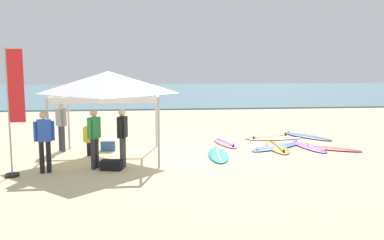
{
  "coord_description": "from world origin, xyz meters",
  "views": [
    {
      "loc": [
        -1.04,
        -13.19,
        2.93
      ],
      "look_at": [
        0.55,
        1.38,
        1.0
      ],
      "focal_mm": 38.94,
      "sensor_mm": 36.0,
      "label": 1
    }
  ],
  "objects_px": {
    "surfboard_red": "(332,148)",
    "banner_flag": "(14,118)",
    "surfboard_white": "(275,139)",
    "canopy_tent": "(108,83)",
    "surfboard_yellow": "(268,137)",
    "person_grey": "(61,123)",
    "person_black": "(122,134)",
    "cooler_box": "(108,145)",
    "surfboard_pink": "(225,143)",
    "surfboard_navy": "(307,136)",
    "person_yellow": "(91,136)",
    "surfboard_purple": "(308,146)",
    "person_green": "(94,134)",
    "surfboard_orange": "(277,147)",
    "surfboard_blue": "(276,147)",
    "surfboard_teal": "(218,155)",
    "person_blue": "(44,137)",
    "gear_bag_near_tent": "(112,165)"
  },
  "relations": [
    {
      "from": "surfboard_red",
      "to": "banner_flag",
      "type": "relative_size",
      "value": 0.58
    },
    {
      "from": "surfboard_white",
      "to": "canopy_tent",
      "type": "bearing_deg",
      "value": -157.71
    },
    {
      "from": "surfboard_yellow",
      "to": "person_grey",
      "type": "height_order",
      "value": "person_grey"
    },
    {
      "from": "person_black",
      "to": "cooler_box",
      "type": "bearing_deg",
      "value": 104.66
    },
    {
      "from": "surfboard_white",
      "to": "surfboard_pink",
      "type": "relative_size",
      "value": 1.09
    },
    {
      "from": "surfboard_white",
      "to": "surfboard_pink",
      "type": "distance_m",
      "value": 2.3
    },
    {
      "from": "surfboard_navy",
      "to": "person_yellow",
      "type": "xyz_separation_m",
      "value": [
        -8.33,
        -2.66,
        0.62
      ]
    },
    {
      "from": "canopy_tent",
      "to": "surfboard_purple",
      "type": "distance_m",
      "value": 7.4
    },
    {
      "from": "person_yellow",
      "to": "surfboard_red",
      "type": "bearing_deg",
      "value": 0.93
    },
    {
      "from": "surfboard_white",
      "to": "person_green",
      "type": "relative_size",
      "value": 1.3
    },
    {
      "from": "surfboard_orange",
      "to": "surfboard_navy",
      "type": "xyz_separation_m",
      "value": [
        1.93,
        2.1,
        -0.0
      ]
    },
    {
      "from": "surfboard_red",
      "to": "person_grey",
      "type": "distance_m",
      "value": 9.41
    },
    {
      "from": "surfboard_orange",
      "to": "person_yellow",
      "type": "height_order",
      "value": "person_yellow"
    },
    {
      "from": "surfboard_blue",
      "to": "surfboard_teal",
      "type": "distance_m",
      "value": 2.55
    },
    {
      "from": "person_blue",
      "to": "surfboard_red",
      "type": "bearing_deg",
      "value": 13.39
    },
    {
      "from": "surfboard_white",
      "to": "person_grey",
      "type": "height_order",
      "value": "person_grey"
    },
    {
      "from": "person_green",
      "to": "surfboard_purple",
      "type": "bearing_deg",
      "value": 17.67
    },
    {
      "from": "surfboard_yellow",
      "to": "cooler_box",
      "type": "height_order",
      "value": "cooler_box"
    },
    {
      "from": "surfboard_navy",
      "to": "gear_bag_near_tent",
      "type": "distance_m",
      "value": 8.83
    },
    {
      "from": "person_grey",
      "to": "person_black",
      "type": "relative_size",
      "value": 1.0
    },
    {
      "from": "surfboard_purple",
      "to": "cooler_box",
      "type": "distance_m",
      "value": 7.12
    },
    {
      "from": "person_blue",
      "to": "banner_flag",
      "type": "relative_size",
      "value": 0.5
    },
    {
      "from": "person_grey",
      "to": "cooler_box",
      "type": "bearing_deg",
      "value": -1.93
    },
    {
      "from": "surfboard_red",
      "to": "person_yellow",
      "type": "xyz_separation_m",
      "value": [
        -8.24,
        -0.13,
        0.62
      ]
    },
    {
      "from": "person_grey",
      "to": "surfboard_teal",
      "type": "bearing_deg",
      "value": -14.01
    },
    {
      "from": "surfboard_red",
      "to": "surfboard_yellow",
      "type": "distance_m",
      "value": 2.91
    },
    {
      "from": "canopy_tent",
      "to": "surfboard_teal",
      "type": "xyz_separation_m",
      "value": [
        3.49,
        -0.17,
        -2.35
      ]
    },
    {
      "from": "banner_flag",
      "to": "gear_bag_near_tent",
      "type": "relative_size",
      "value": 5.67
    },
    {
      "from": "surfboard_orange",
      "to": "surfboard_purple",
      "type": "bearing_deg",
      "value": 0.96
    },
    {
      "from": "surfboard_pink",
      "to": "person_yellow",
      "type": "xyz_separation_m",
      "value": [
        -4.71,
        -1.5,
        0.62
      ]
    },
    {
      "from": "person_black",
      "to": "person_green",
      "type": "distance_m",
      "value": 0.79
    },
    {
      "from": "surfboard_teal",
      "to": "gear_bag_near_tent",
      "type": "bearing_deg",
      "value": -155.66
    },
    {
      "from": "surfboard_teal",
      "to": "gear_bag_near_tent",
      "type": "relative_size",
      "value": 4.01
    },
    {
      "from": "surfboard_purple",
      "to": "banner_flag",
      "type": "relative_size",
      "value": 0.68
    },
    {
      "from": "cooler_box",
      "to": "surfboard_white",
      "type": "bearing_deg",
      "value": 13.07
    },
    {
      "from": "surfboard_teal",
      "to": "person_yellow",
      "type": "bearing_deg",
      "value": 173.8
    },
    {
      "from": "surfboard_blue",
      "to": "person_grey",
      "type": "height_order",
      "value": "person_grey"
    },
    {
      "from": "person_blue",
      "to": "person_yellow",
      "type": "height_order",
      "value": "person_blue"
    },
    {
      "from": "canopy_tent",
      "to": "surfboard_yellow",
      "type": "height_order",
      "value": "canopy_tent"
    },
    {
      "from": "surfboard_blue",
      "to": "surfboard_navy",
      "type": "height_order",
      "value": "same"
    },
    {
      "from": "surfboard_pink",
      "to": "surfboard_white",
      "type": "bearing_deg",
      "value": 20.06
    },
    {
      "from": "surfboard_pink",
      "to": "surfboard_yellow",
      "type": "bearing_deg",
      "value": 29.02
    },
    {
      "from": "surfboard_purple",
      "to": "cooler_box",
      "type": "bearing_deg",
      "value": 178.24
    },
    {
      "from": "gear_bag_near_tent",
      "to": "canopy_tent",
      "type": "bearing_deg",
      "value": 96.51
    },
    {
      "from": "surfboard_teal",
      "to": "surfboard_purple",
      "type": "height_order",
      "value": "same"
    },
    {
      "from": "surfboard_teal",
      "to": "surfboard_yellow",
      "type": "height_order",
      "value": "same"
    },
    {
      "from": "surfboard_blue",
      "to": "surfboard_teal",
      "type": "bearing_deg",
      "value": -154.45
    },
    {
      "from": "surfboard_purple",
      "to": "surfboard_navy",
      "type": "bearing_deg",
      "value": 69.91
    },
    {
      "from": "surfboard_orange",
      "to": "surfboard_navy",
      "type": "bearing_deg",
      "value": 47.5
    },
    {
      "from": "surfboard_pink",
      "to": "surfboard_teal",
      "type": "height_order",
      "value": "same"
    }
  ]
}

